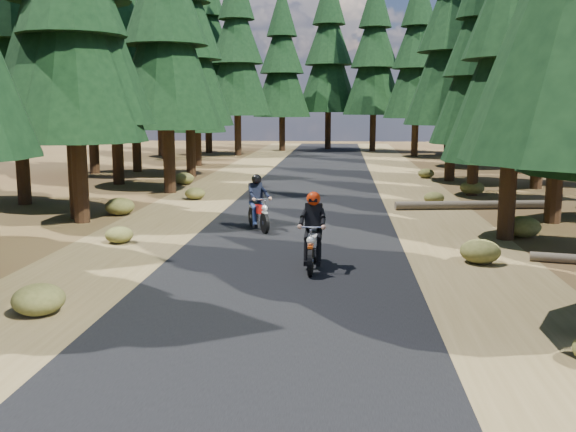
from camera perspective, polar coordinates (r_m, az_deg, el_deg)
The scene contains 9 objects.
ground at distance 14.70m, azimuth -0.49°, elevation -5.20°, with size 120.00×120.00×0.00m, color #472E19.
road at distance 19.56m, azimuth 0.86°, elevation -1.47°, with size 6.00×100.00×0.01m, color black.
shoulder_l at distance 20.39m, azimuth -12.15°, elevation -1.23°, with size 3.20×100.00×0.01m, color brown.
shoulder_r at distance 19.79m, azimuth 14.27°, elevation -1.64°, with size 3.20×100.00×0.01m, color brown.
pine_forest at distance 35.47m, azimuth 2.71°, elevation 16.26°, with size 34.59×55.08×16.32m.
log_near at distance 25.03m, azimuth 16.05°, elevation 0.95°, with size 0.32×0.32×5.86m, color #4C4233.
understory_shrubs at distance 21.63m, azimuth 3.82°, elevation 0.33°, with size 14.57×31.63×0.63m.
rider_lead at distance 15.03m, azimuth 2.21°, elevation -2.49°, with size 0.66×2.04×1.81m.
rider_follow at distance 19.85m, azimuth -2.64°, elevation 0.37°, with size 1.34×2.00×1.72m.
Camera 1 is at (1.31, -14.15, 3.74)m, focal length 40.00 mm.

